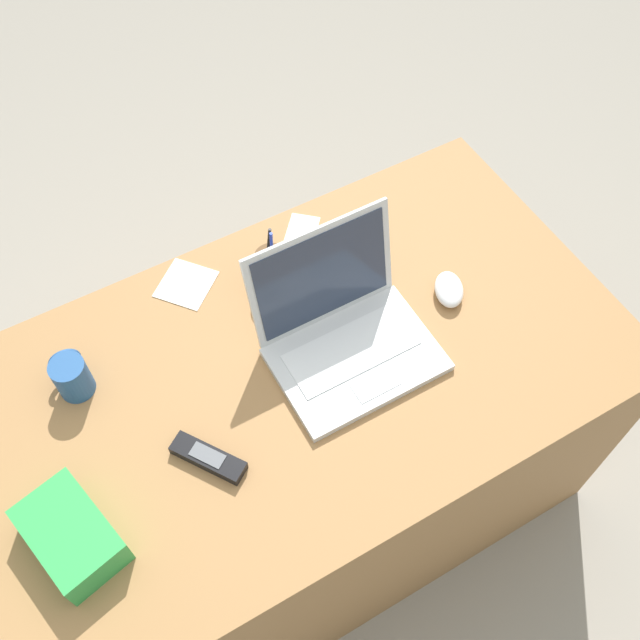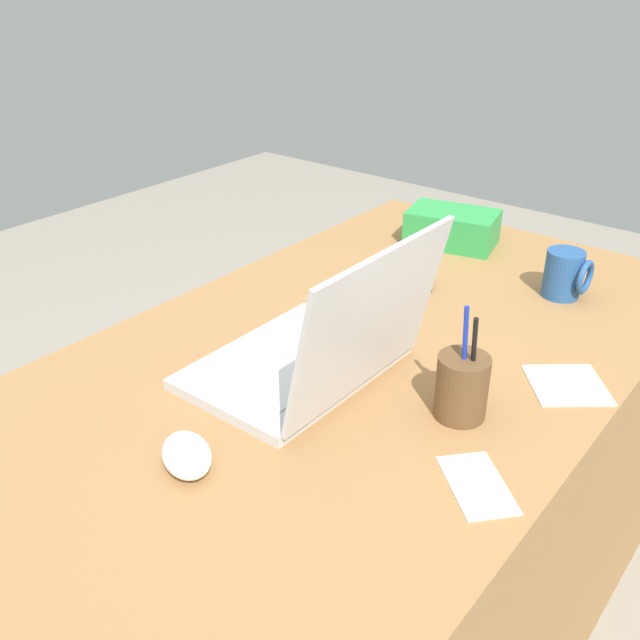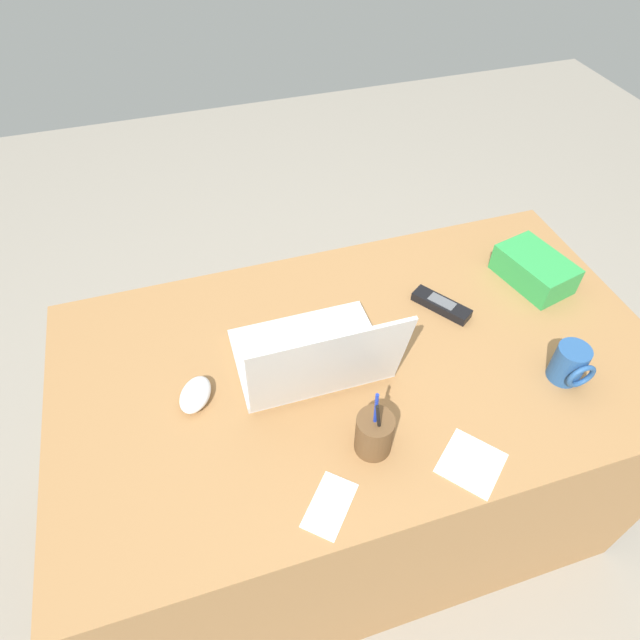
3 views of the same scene
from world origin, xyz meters
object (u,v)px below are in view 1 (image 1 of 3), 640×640
Objects in this scene: pen_holder at (272,269)px; computer_mouse at (449,289)px; cordless_phone at (208,458)px; snack_bag at (71,535)px; laptop at (345,331)px; coffee_mug_white at (71,376)px.

computer_mouse is at bearing -34.24° from pen_holder.
cordless_phone is (-0.64, -0.10, -0.01)m from computer_mouse.
snack_bag is (-0.92, -0.12, 0.02)m from computer_mouse.
laptop is 0.38m from cordless_phone.
laptop is at bearing -75.63° from pen_holder.
computer_mouse is 1.05× the size of coffee_mug_white.
computer_mouse is 0.65m from cordless_phone.
laptop reaches higher than snack_bag.
cordless_phone is at bearing -134.06° from pen_holder.
coffee_mug_white is 0.33m from snack_bag.
snack_bag is at bearing -169.11° from laptop.
pen_holder is 0.68m from snack_bag.
pen_holder reaches higher than cordless_phone.
coffee_mug_white is at bearing -175.57° from pen_holder.
laptop is 0.66m from snack_bag.
cordless_phone is (0.17, -0.28, -0.03)m from coffee_mug_white.
computer_mouse is 0.65× the size of cordless_phone.
pen_holder reaches higher than computer_mouse.
cordless_phone is (-0.37, -0.10, -0.04)m from laptop.
snack_bag is at bearing -144.50° from computer_mouse.
coffee_mug_white is 0.48× the size of snack_bag.
cordless_phone is 0.45m from pen_holder.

